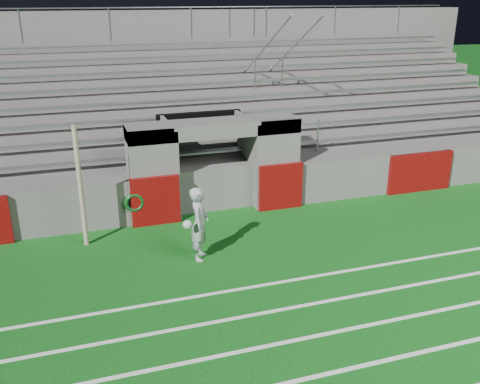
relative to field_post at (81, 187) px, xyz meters
name	(u,v)px	position (x,y,z in m)	size (l,w,h in m)	color
ground	(256,263)	(3.68, -2.25, -1.52)	(90.00, 90.00, 0.00)	#0D4E12
field_post	(81,187)	(0.00, 0.00, 0.00)	(0.12, 0.12, 3.04)	tan
stadium_structure	(181,125)	(3.68, 5.72, -0.03)	(26.00, 8.48, 5.42)	#5A5855
goalkeeper_with_ball	(199,224)	(2.51, -1.59, -0.63)	(0.78, 0.80, 1.77)	#A1A7AB
hose_coil	(134,202)	(1.31, 0.68, -0.81)	(0.55, 0.15, 0.55)	#0C3D0F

